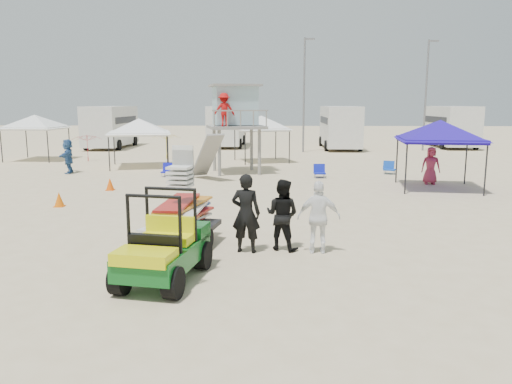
{
  "coord_description": "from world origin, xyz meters",
  "views": [
    {
      "loc": [
        0.96,
        -9.15,
        3.46
      ],
      "look_at": [
        0.5,
        3.0,
        1.3
      ],
      "focal_mm": 35.0,
      "sensor_mm": 36.0,
      "label": 1
    }
  ],
  "objects_px": {
    "man_left": "(246,213)",
    "utility_cart": "(162,241)",
    "canopy_blue": "(440,124)",
    "surf_trailer": "(184,212)",
    "lifeguard_tower": "(234,109)"
  },
  "relations": [
    {
      "from": "utility_cart",
      "to": "lifeguard_tower",
      "type": "bearing_deg",
      "value": 89.43
    },
    {
      "from": "canopy_blue",
      "to": "lifeguard_tower",
      "type": "bearing_deg",
      "value": 152.13
    },
    {
      "from": "utility_cart",
      "to": "surf_trailer",
      "type": "relative_size",
      "value": 1.0
    },
    {
      "from": "utility_cart",
      "to": "man_left",
      "type": "relative_size",
      "value": 1.34
    },
    {
      "from": "lifeguard_tower",
      "to": "canopy_blue",
      "type": "relative_size",
      "value": 1.26
    },
    {
      "from": "surf_trailer",
      "to": "canopy_blue",
      "type": "height_order",
      "value": "canopy_blue"
    },
    {
      "from": "man_left",
      "to": "lifeguard_tower",
      "type": "bearing_deg",
      "value": -76.36
    },
    {
      "from": "surf_trailer",
      "to": "lifeguard_tower",
      "type": "bearing_deg",
      "value": 89.36
    },
    {
      "from": "utility_cart",
      "to": "canopy_blue",
      "type": "xyz_separation_m",
      "value": [
        8.85,
        11.21,
        1.84
      ]
    },
    {
      "from": "utility_cart",
      "to": "man_left",
      "type": "height_order",
      "value": "man_left"
    },
    {
      "from": "surf_trailer",
      "to": "man_left",
      "type": "bearing_deg",
      "value": -11.2
    },
    {
      "from": "canopy_blue",
      "to": "utility_cart",
      "type": "bearing_deg",
      "value": -128.29
    },
    {
      "from": "man_left",
      "to": "utility_cart",
      "type": "bearing_deg",
      "value": 61.2
    },
    {
      "from": "utility_cart",
      "to": "man_left",
      "type": "xyz_separation_m",
      "value": [
        1.52,
        2.03,
        0.11
      ]
    },
    {
      "from": "man_left",
      "to": "lifeguard_tower",
      "type": "xyz_separation_m",
      "value": [
        -1.36,
        13.77,
        2.27
      ]
    }
  ]
}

